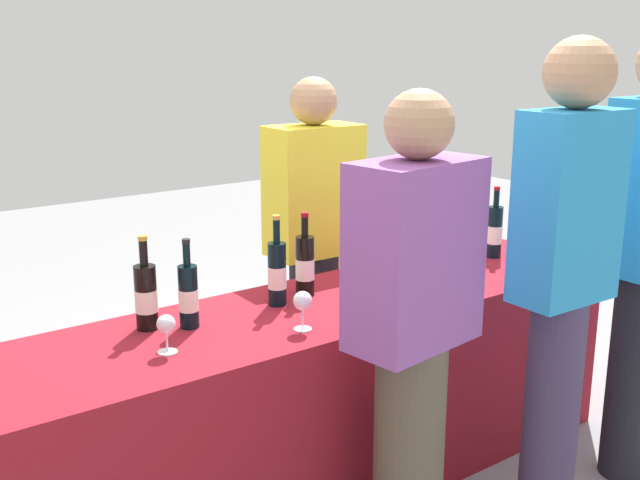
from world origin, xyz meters
The scene contains 18 objects.
tasting_table centered at (0.00, 0.00, 0.38)m, with size 2.63×0.64×0.76m, color maroon.
wine_bottle_0 centered at (-0.62, 0.15, 0.87)m, with size 0.08×0.08×0.33m.
wine_bottle_1 centered at (-0.50, 0.08, 0.87)m, with size 0.07×0.07×0.31m.
wine_bottle_2 centered at (-0.13, 0.09, 0.88)m, with size 0.07×0.07×0.34m.
wine_bottle_3 centered at (0.02, 0.12, 0.88)m, with size 0.07×0.07×0.33m.
wine_bottle_4 centered at (0.22, 0.06, 0.86)m, with size 0.07×0.07×0.31m.
wine_bottle_5 centered at (0.58, 0.14, 0.86)m, with size 0.08×0.08×0.30m.
wine_bottle_6 centered at (1.03, 0.06, 0.88)m, with size 0.07×0.07×0.33m.
wine_glass_0 centered at (-0.66, -0.08, 0.84)m, with size 0.06×0.06×0.13m.
wine_glass_1 centered at (-0.20, -0.17, 0.85)m, with size 0.07×0.07×0.14m.
wine_glass_2 centered at (0.13, -0.17, 0.86)m, with size 0.07×0.07×0.15m.
wine_glass_3 centered at (0.44, -0.07, 0.86)m, with size 0.08×0.08×0.14m.
wine_glass_4 centered at (0.56, -0.09, 0.86)m, with size 0.08×0.08×0.15m.
ice_bucket centered at (0.74, 0.11, 0.84)m, with size 0.19×0.19×0.16m, color silver.
server_pouring centered at (0.36, 0.54, 0.84)m, with size 0.42×0.24×1.57m.
guest_0 centered at (-0.03, -0.53, 0.85)m, with size 0.45×0.29×1.58m.
guest_1 centered at (0.53, -0.68, 0.97)m, with size 0.36×0.23×1.73m.
menu_board centered at (0.95, 0.90, 0.45)m, with size 0.48×0.03×0.90m, color white.
Camera 1 is at (-1.62, -2.20, 1.72)m, focal length 43.20 mm.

